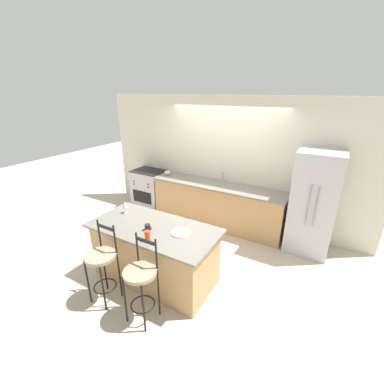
% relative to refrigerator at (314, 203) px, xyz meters
% --- Properties ---
extents(ground_plane, '(18.00, 18.00, 0.00)m').
position_rel_refrigerator_xyz_m(ground_plane, '(-1.86, -0.35, -0.93)').
color(ground_plane, beige).
extents(wall_back, '(6.00, 0.07, 2.70)m').
position_rel_refrigerator_xyz_m(wall_back, '(-1.86, 0.38, 0.42)').
color(wall_back, beige).
rests_on(wall_back, ground_plane).
extents(back_counter, '(2.90, 0.71, 0.94)m').
position_rel_refrigerator_xyz_m(back_counter, '(-1.86, 0.04, -0.46)').
color(back_counter, tan).
rests_on(back_counter, ground_plane).
extents(sink_faucet, '(0.02, 0.13, 0.22)m').
position_rel_refrigerator_xyz_m(sink_faucet, '(-1.86, 0.25, 0.14)').
color(sink_faucet, '#ADAFB5').
rests_on(sink_faucet, back_counter).
extents(kitchen_island, '(1.94, 0.96, 0.92)m').
position_rel_refrigerator_xyz_m(kitchen_island, '(-1.95, -2.06, -0.47)').
color(kitchen_island, tan).
rests_on(kitchen_island, ground_plane).
extents(refrigerator, '(0.74, 0.74, 1.87)m').
position_rel_refrigerator_xyz_m(refrigerator, '(0.00, 0.00, 0.00)').
color(refrigerator, '#BCBCC1').
rests_on(refrigerator, ground_plane).
extents(oven_range, '(0.78, 0.63, 0.95)m').
position_rel_refrigerator_xyz_m(oven_range, '(-3.74, 0.05, -0.46)').
color(oven_range, '#B7B7BC').
rests_on(oven_range, ground_plane).
extents(bar_stool_near, '(0.41, 0.41, 1.17)m').
position_rel_refrigerator_xyz_m(bar_stool_near, '(-2.29, -2.77, -0.32)').
color(bar_stool_near, black).
rests_on(bar_stool_near, ground_plane).
extents(bar_stool_far, '(0.41, 0.41, 1.17)m').
position_rel_refrigerator_xyz_m(bar_stool_far, '(-1.61, -2.77, -0.32)').
color(bar_stool_far, black).
rests_on(bar_stool_far, ground_plane).
extents(dinner_plate, '(0.28, 0.28, 0.02)m').
position_rel_refrigerator_xyz_m(dinner_plate, '(-1.51, -2.01, -0.01)').
color(dinner_plate, beige).
rests_on(dinner_plate, kitchen_island).
extents(wine_glass, '(0.08, 0.08, 0.21)m').
position_rel_refrigerator_xyz_m(wine_glass, '(-2.63, -1.92, 0.13)').
color(wine_glass, white).
rests_on(wine_glass, kitchen_island).
extents(coffee_mug, '(0.11, 0.08, 0.09)m').
position_rel_refrigerator_xyz_m(coffee_mug, '(-1.96, -2.17, 0.03)').
color(coffee_mug, '#232326').
rests_on(coffee_mug, kitchen_island).
extents(tumbler_cup, '(0.07, 0.07, 0.15)m').
position_rel_refrigerator_xyz_m(tumbler_cup, '(-1.78, -2.39, 0.06)').
color(tumbler_cup, red).
rests_on(tumbler_cup, kitchen_island).
extents(pumpkin_decoration, '(0.13, 0.13, 0.13)m').
position_rel_refrigerator_xyz_m(pumpkin_decoration, '(-3.17, 0.04, 0.05)').
color(pumpkin_decoration, beige).
rests_on(pumpkin_decoration, back_counter).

